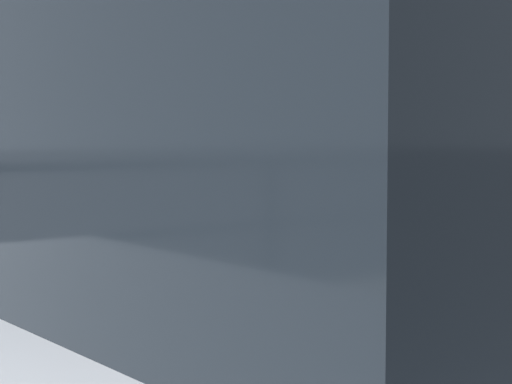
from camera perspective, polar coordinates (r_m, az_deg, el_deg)
The scene contains 3 objects.
parking_meter at distance 3.07m, azimuth -4.79°, elevation -0.09°, with size 0.15×0.16×1.57m.
pedestrian_at_meter at distance 3.47m, azimuth 5.34°, elevation -2.03°, with size 0.61×0.50×1.68m.
parked_hatchback_silver at distance 2.20m, azimuth 16.47°, elevation -9.65°, with size 4.02×1.81×1.81m.
Camera 1 is at (-1.39, -2.33, 1.42)m, focal length 60.25 mm.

